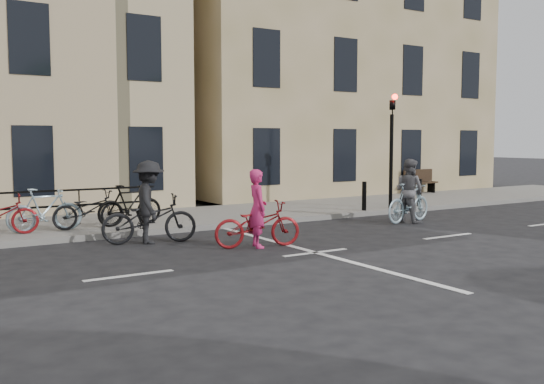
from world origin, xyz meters
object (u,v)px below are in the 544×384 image
bench (420,180)px  cyclist_dark (149,211)px  cyclist_grey (409,197)px  traffic_light (392,136)px  cyclist_pink (257,220)px

bench → cyclist_dark: cyclist_dark is taller
cyclist_grey → cyclist_dark: size_ratio=0.87×
traffic_light → cyclist_pink: traffic_light is taller
cyclist_pink → traffic_light: bearing=-51.4°
cyclist_pink → cyclist_dark: (-1.81, 1.76, 0.15)m
bench → cyclist_grey: size_ratio=0.83×
bench → cyclist_grey: bearing=-138.0°
cyclist_pink → cyclist_grey: bearing=-64.7°
bench → cyclist_pink: cyclist_pink is taller
traffic_light → cyclist_grey: 2.92m
traffic_light → cyclist_pink: 7.79m
cyclist_grey → cyclist_dark: bearing=75.4°
cyclist_dark → bench: bearing=-55.9°
cyclist_pink → cyclist_dark: cyclist_dark is taller
cyclist_pink → cyclist_grey: size_ratio=1.05×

